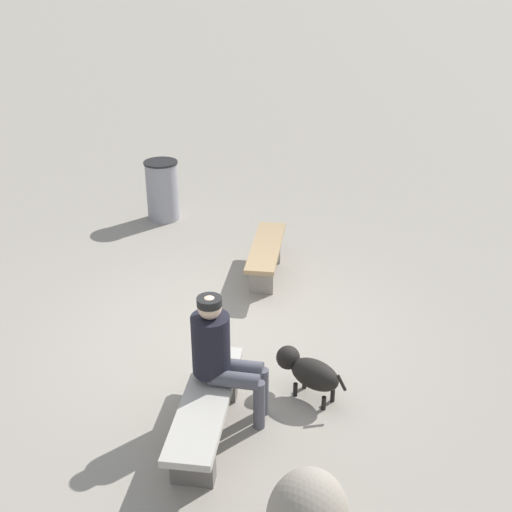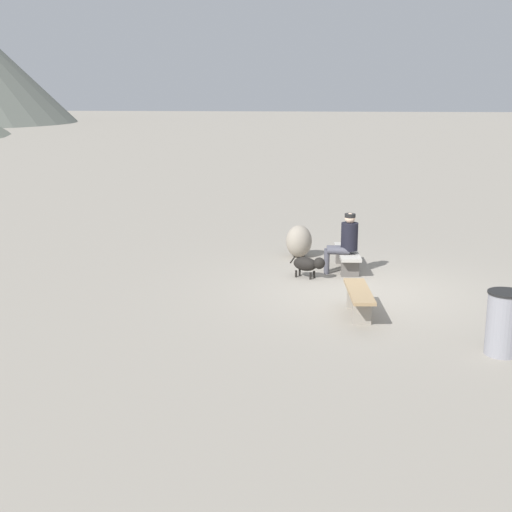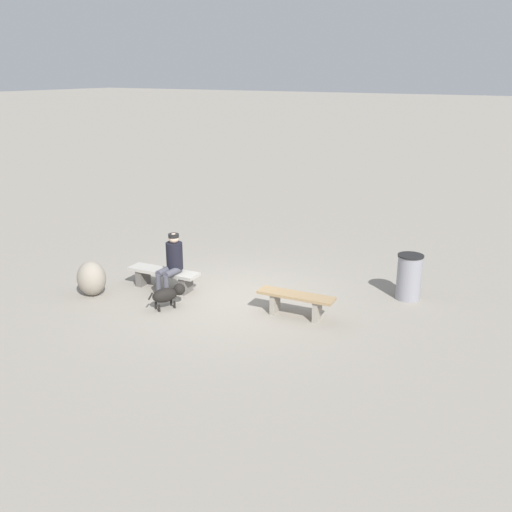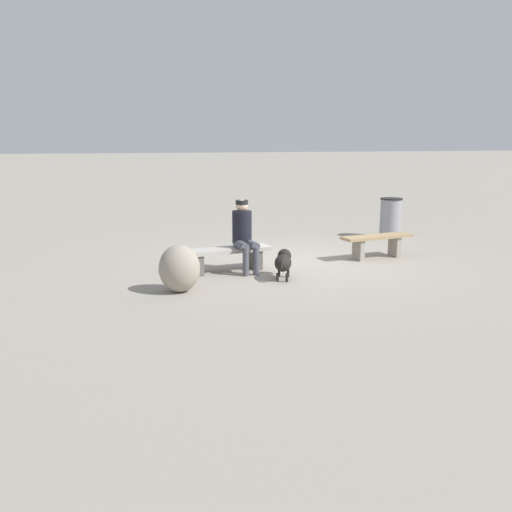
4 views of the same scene
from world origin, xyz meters
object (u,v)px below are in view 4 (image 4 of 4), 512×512
bench_right (227,255)px  seated_person (244,231)px  bench_left (377,242)px  dog (283,261)px  trash_bin (390,218)px  boulder (179,268)px

bench_right → seated_person: 0.53m
bench_left → seated_person: (2.84, 0.16, 0.39)m
bench_left → seated_person: 2.88m
seated_person → dog: seated_person is taller
bench_left → trash_bin: bearing=-133.2°
trash_bin → seated_person: bearing=26.0°
bench_left → dog: size_ratio=2.08×
dog → boulder: size_ratio=0.99×
bench_right → bench_left: bearing=177.1°
bench_right → boulder: bearing=40.4°
seated_person → boulder: 1.73m
bench_left → trash_bin: size_ratio=1.61×
dog → boulder: 1.85m
seated_person → dog: size_ratio=1.74×
bench_left → bench_right: bearing=-2.9°
bench_right → seated_person: seated_person is taller
bench_right → dog: size_ratio=2.24×
trash_bin → bench_right: bearing=23.9°
bench_right → boulder: (1.06, 1.07, 0.08)m
seated_person → trash_bin: seated_person is taller
bench_left → boulder: 4.37m
bench_left → trash_bin: trash_bin is taller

